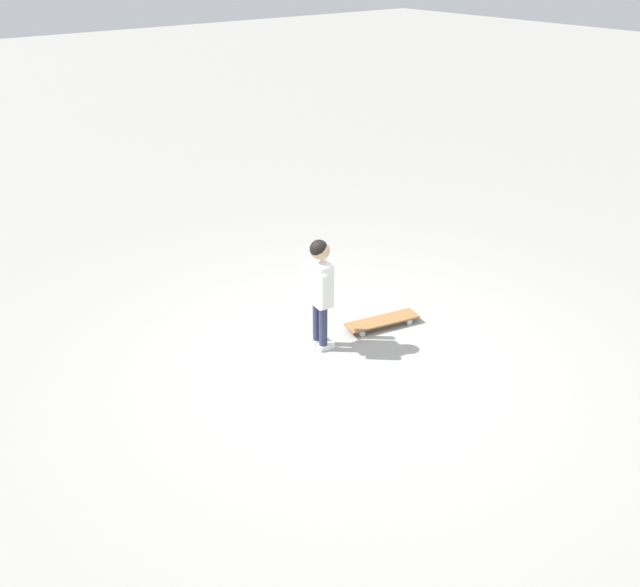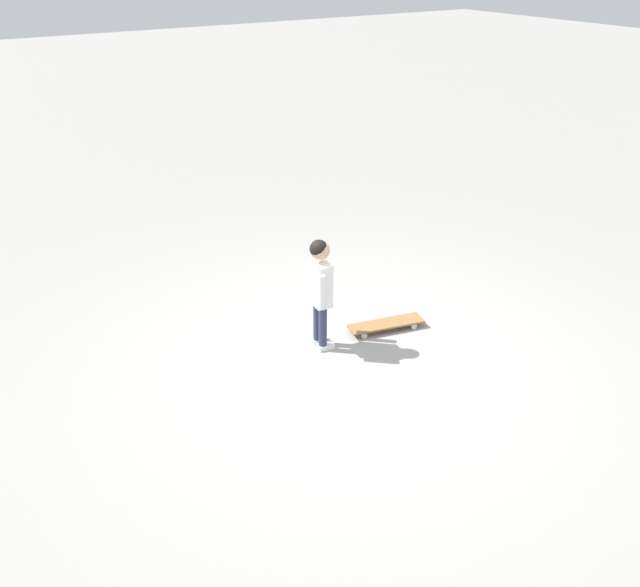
{
  "view_description": "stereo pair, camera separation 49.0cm",
  "coord_description": "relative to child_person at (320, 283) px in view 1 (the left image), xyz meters",
  "views": [
    {
      "loc": [
        3.35,
        3.73,
        3.3
      ],
      "look_at": [
        0.13,
        -0.39,
        0.55
      ],
      "focal_mm": 37.75,
      "sensor_mm": 36.0,
      "label": 1
    },
    {
      "loc": [
        2.95,
        4.01,
        3.3
      ],
      "look_at": [
        0.13,
        -0.39,
        0.55
      ],
      "focal_mm": 37.75,
      "sensor_mm": 36.0,
      "label": 2
    }
  ],
  "objects": [
    {
      "name": "skateboard",
      "position": [
        -0.69,
        0.08,
        -0.6
      ],
      "size": [
        0.76,
        0.35,
        0.07
      ],
      "color": "olive",
      "rests_on": "ground"
    },
    {
      "name": "ground_plane",
      "position": [
        -0.13,
        0.39,
        -0.66
      ],
      "size": [
        50.0,
        50.0,
        0.0
      ],
      "primitive_type": "plane",
      "color": "gray"
    },
    {
      "name": "child_person",
      "position": [
        0.0,
        0.0,
        0.0
      ],
      "size": [
        0.26,
        0.35,
        1.06
      ],
      "color": "#2D3351",
      "rests_on": "ground"
    }
  ]
}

